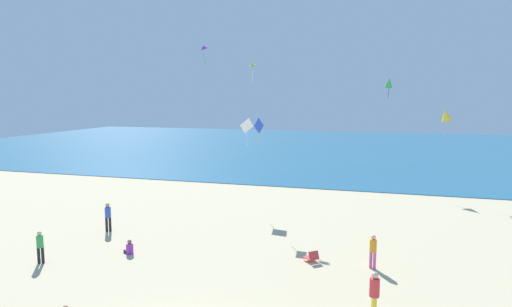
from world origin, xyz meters
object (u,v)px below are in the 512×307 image
(person_3, at_px, (129,248))
(kite_purple, at_px, (203,47))
(kite_blue, at_px, (259,126))
(person_5, at_px, (374,293))
(kite_green, at_px, (389,83))
(person_4, at_px, (40,245))
(kite_yellow, at_px, (446,115))
(kite_white, at_px, (247,126))
(person_6, at_px, (373,249))
(person_0, at_px, (108,215))
(beach_chair_far_right, at_px, (312,257))
(kite_lime, at_px, (252,65))

(person_3, distance_m, kite_purple, 10.75)
(kite_blue, bearing_deg, kite_purple, -125.02)
(person_5, height_order, kite_green, kite_green)
(person_5, bearing_deg, person_4, -14.92)
(kite_blue, distance_m, kite_yellow, 14.96)
(person_5, xyz_separation_m, kite_purple, (-9.12, 7.71, 8.87))
(person_4, distance_m, kite_white, 14.37)
(person_6, xyz_separation_m, kite_blue, (-6.82, 6.21, 4.71))
(person_0, xyz_separation_m, kite_yellow, (18.40, 14.62, 5.02))
(beach_chair_far_right, bearing_deg, kite_purple, 22.12)
(person_5, bearing_deg, kite_blue, -67.55)
(person_6, height_order, kite_white, kite_white)
(beach_chair_far_right, relative_size, person_5, 0.48)
(person_4, relative_size, kite_blue, 0.96)
(person_3, distance_m, person_4, 3.79)
(person_5, bearing_deg, kite_purple, -50.76)
(person_5, distance_m, kite_white, 16.64)
(person_5, bearing_deg, kite_white, -68.15)
(person_0, xyz_separation_m, person_5, (14.08, -5.94, 0.04))
(beach_chair_far_right, relative_size, person_3, 1.14)
(kite_lime, xyz_separation_m, kite_blue, (1.27, -2.83, -3.74))
(kite_purple, bearing_deg, person_0, -160.36)
(person_3, relative_size, person_6, 0.47)
(person_4, relative_size, person_6, 0.99)
(person_0, xyz_separation_m, kite_lime, (5.83, 7.65, 8.39))
(kite_lime, bearing_deg, person_5, -58.72)
(kite_blue, height_order, kite_purple, kite_purple)
(person_4, xyz_separation_m, kite_yellow, (18.48, 19.47, 5.09))
(person_4, bearing_deg, kite_blue, -70.93)
(beach_chair_far_right, bearing_deg, kite_blue, -7.36)
(person_4, height_order, person_5, person_5)
(beach_chair_far_right, height_order, kite_purple, kite_purple)
(beach_chair_far_right, bearing_deg, kite_white, -8.65)
(person_6, height_order, kite_blue, kite_blue)
(person_3, xyz_separation_m, kite_purple, (1.97, 4.49, 9.56))
(kite_blue, bearing_deg, person_5, -57.01)
(person_5, distance_m, person_6, 4.56)
(kite_lime, height_order, kite_yellow, kite_lime)
(kite_lime, bearing_deg, person_0, -127.33)
(person_4, height_order, kite_lime, kite_lime)
(person_4, bearing_deg, kite_lime, -59.65)
(kite_lime, bearing_deg, kite_yellow, 29.01)
(person_0, bearing_deg, person_6, 49.62)
(kite_lime, bearing_deg, kite_white, -174.38)
(person_4, bearing_deg, person_6, -110.45)
(kite_purple, bearing_deg, person_6, -19.45)
(person_3, height_order, person_5, person_5)
(beach_chair_far_right, height_order, kite_blue, kite_blue)
(kite_white, distance_m, kite_blue, 3.23)
(kite_yellow, bearing_deg, person_5, -101.86)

